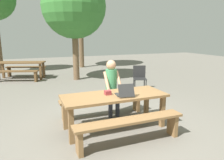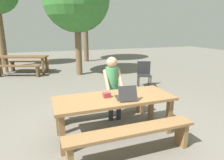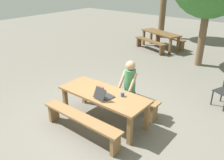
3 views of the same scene
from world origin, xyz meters
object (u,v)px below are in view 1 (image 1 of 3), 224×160
object	(u,v)px
laptop	(125,93)
picnic_table_mid	(21,65)
plastic_chair	(140,77)
tree_rear	(74,7)
person_seated	(112,84)
picnic_table_front	(114,99)
coffee_mug	(130,89)
small_pouch	(108,93)

from	to	relation	value
laptop	picnic_table_mid	bearing A→B (deg)	-64.22
plastic_chair	tree_rear	world-z (taller)	tree_rear
plastic_chair	tree_rear	xyz separation A→B (m)	(-1.67, 2.61, 2.59)
plastic_chair	person_seated	bearing A→B (deg)	-112.45
laptop	tree_rear	xyz separation A→B (m)	(0.20, 5.31, 2.26)
person_seated	tree_rear	world-z (taller)	tree_rear
tree_rear	picnic_table_mid	bearing A→B (deg)	154.81
picnic_table_mid	tree_rear	world-z (taller)	tree_rear
picnic_table_front	coffee_mug	bearing A→B (deg)	19.13
laptop	tree_rear	distance (m)	5.78
coffee_mug	tree_rear	bearing A→B (deg)	90.88
tree_rear	coffee_mug	bearing A→B (deg)	-89.12
person_seated	picnic_table_mid	size ratio (longest dim) A/B	0.63
picnic_table_mid	plastic_chair	bearing A→B (deg)	-23.80
coffee_mug	picnic_table_mid	bearing A→B (deg)	110.86
picnic_table_front	picnic_table_mid	distance (m)	6.47
coffee_mug	tree_rear	world-z (taller)	tree_rear
laptop	coffee_mug	world-z (taller)	laptop
picnic_table_front	person_seated	distance (m)	0.74
laptop	picnic_table_mid	size ratio (longest dim) A/B	0.19
coffee_mug	person_seated	distance (m)	0.58
laptop	small_pouch	world-z (taller)	laptop
small_pouch	picnic_table_mid	bearing A→B (deg)	105.87
picnic_table_front	laptop	bearing A→B (deg)	-47.88
picnic_table_front	plastic_chair	bearing A→B (deg)	51.43
tree_rear	laptop	bearing A→B (deg)	-92.15
small_pouch	coffee_mug	size ratio (longest dim) A/B	1.37
picnic_table_front	person_seated	world-z (taller)	person_seated
coffee_mug	plastic_chair	size ratio (longest dim) A/B	0.10
picnic_table_front	coffee_mug	xyz separation A→B (m)	(0.43, 0.15, 0.14)
person_seated	tree_rear	xyz separation A→B (m)	(0.13, 4.46, 2.26)
laptop	small_pouch	distance (m)	0.35
small_pouch	coffee_mug	xyz separation A→B (m)	(0.55, 0.11, 0.00)
small_pouch	person_seated	distance (m)	0.73
small_pouch	person_seated	xyz separation A→B (m)	(0.35, 0.65, 0.02)
picnic_table_front	plastic_chair	world-z (taller)	plastic_chair
coffee_mug	tree_rear	size ratio (longest dim) A/B	0.02
picnic_table_front	laptop	size ratio (longest dim) A/B	5.18
small_pouch	coffee_mug	bearing A→B (deg)	10.76
small_pouch	person_seated	size ratio (longest dim) A/B	0.09
coffee_mug	picnic_table_mid	distance (m)	6.47
picnic_table_mid	laptop	bearing A→B (deg)	-52.87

